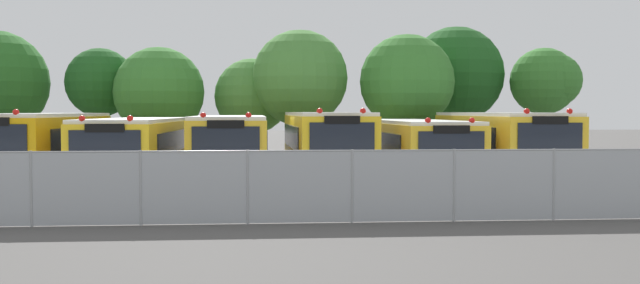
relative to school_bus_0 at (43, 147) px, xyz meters
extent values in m
plane|color=#514F4C|center=(8.07, -0.05, -1.45)|extent=(160.00, 160.00, 0.00)
cube|color=#EAA80C|center=(0.00, 0.03, -0.02)|extent=(2.60, 10.29, 2.15)
cube|color=white|center=(0.00, 0.03, 1.11)|extent=(2.55, 10.09, 0.12)
cube|color=black|center=(1.29, 0.32, 0.32)|extent=(0.08, 8.02, 0.77)
cube|color=black|center=(-1.29, 0.33, 0.32)|extent=(0.08, 8.02, 0.77)
cube|color=black|center=(0.00, 0.03, -0.45)|extent=(2.63, 10.40, 0.10)
sphere|color=red|center=(0.67, -4.97, 1.21)|extent=(0.18, 0.18, 0.18)
cylinder|color=black|center=(1.11, -3.72, -0.95)|extent=(0.29, 1.00, 1.00)
cylinder|color=black|center=(1.15, 3.36, -0.95)|extent=(0.29, 1.00, 1.00)
cylinder|color=black|center=(-1.11, 3.37, -0.95)|extent=(0.29, 1.00, 1.00)
cube|color=yellow|center=(3.29, -0.12, -0.11)|extent=(2.56, 10.77, 1.98)
cube|color=white|center=(3.29, -0.12, 0.94)|extent=(2.51, 10.55, 0.12)
cube|color=black|center=(3.20, -5.56, -0.92)|extent=(2.43, 0.20, 0.36)
cube|color=black|center=(3.20, -5.51, 0.25)|extent=(1.95, 0.09, 0.95)
cube|color=black|center=(4.51, 0.16, 0.21)|extent=(0.18, 8.37, 0.71)
cube|color=black|center=(2.09, 0.20, 0.21)|extent=(0.18, 8.37, 0.71)
cube|color=black|center=(3.29, -0.12, -0.50)|extent=(2.58, 10.87, 0.10)
sphere|color=red|center=(3.86, -5.35, 1.04)|extent=(0.18, 0.18, 0.18)
sphere|color=red|center=(2.55, -5.32, 1.04)|extent=(0.18, 0.18, 0.18)
cube|color=black|center=(3.20, -5.52, 0.78)|extent=(1.07, 0.10, 0.24)
cylinder|color=black|center=(4.27, -4.10, -0.95)|extent=(0.30, 1.00, 1.00)
cylinder|color=black|center=(2.18, -4.07, -0.95)|extent=(0.30, 1.00, 1.00)
cylinder|color=black|center=(4.40, 3.42, -0.95)|extent=(0.30, 1.00, 1.00)
cylinder|color=black|center=(2.31, 3.46, -0.95)|extent=(0.30, 1.00, 1.00)
cube|color=yellow|center=(6.43, 0.08, -0.07)|extent=(2.46, 9.06, 2.06)
cube|color=white|center=(6.43, 0.08, 1.02)|extent=(2.41, 8.88, 0.12)
cube|color=black|center=(6.46, -4.51, -0.92)|extent=(2.46, 0.17, 0.36)
cube|color=black|center=(6.46, -4.46, 0.30)|extent=(1.98, 0.07, 0.99)
cube|color=black|center=(7.65, 0.39, 0.26)|extent=(0.08, 7.06, 0.74)
cube|color=black|center=(5.20, 0.37, 0.26)|extent=(0.08, 7.06, 0.74)
cube|color=black|center=(6.43, 0.08, -0.48)|extent=(2.49, 9.15, 0.10)
sphere|color=red|center=(7.12, -4.29, 1.12)|extent=(0.18, 0.18, 0.18)
sphere|color=red|center=(5.79, -4.30, 1.12)|extent=(0.18, 0.18, 0.18)
cube|color=black|center=(6.46, -4.47, 0.86)|extent=(1.08, 0.09, 0.24)
cylinder|color=black|center=(7.51, -3.04, -0.95)|extent=(0.29, 1.00, 1.00)
cylinder|color=black|center=(5.38, -3.05, -0.95)|extent=(0.29, 1.00, 1.00)
cylinder|color=black|center=(7.48, 2.81, -0.95)|extent=(0.29, 1.00, 1.00)
cylinder|color=black|center=(5.35, 2.80, -0.95)|extent=(0.29, 1.00, 1.00)
cube|color=yellow|center=(9.78, 0.14, 0.00)|extent=(2.52, 9.54, 2.19)
cube|color=white|center=(9.78, 0.14, 1.15)|extent=(2.47, 9.34, 0.12)
cube|color=black|center=(9.86, -4.68, -0.92)|extent=(2.40, 0.20, 0.36)
cube|color=black|center=(9.86, -4.63, 0.39)|extent=(1.93, 0.09, 1.05)
cube|color=black|center=(10.97, 0.46, 0.35)|extent=(0.17, 7.41, 0.79)
cube|color=black|center=(8.58, 0.42, 0.35)|extent=(0.17, 7.41, 0.79)
cube|color=black|center=(9.78, 0.14, -0.44)|extent=(2.54, 9.63, 0.10)
sphere|color=red|center=(10.50, -4.45, 1.25)|extent=(0.18, 0.18, 0.18)
sphere|color=red|center=(9.21, -4.47, 1.25)|extent=(0.18, 0.18, 0.18)
cube|color=black|center=(9.86, -4.64, 0.99)|extent=(1.06, 0.10, 0.24)
cylinder|color=black|center=(10.87, -3.19, -0.95)|extent=(0.30, 1.00, 1.00)
cylinder|color=black|center=(8.80, -3.22, -0.95)|extent=(0.30, 1.00, 1.00)
cylinder|color=black|center=(10.76, 3.11, -0.95)|extent=(0.30, 1.00, 1.00)
cylinder|color=black|center=(8.69, 3.07, -0.95)|extent=(0.30, 1.00, 1.00)
cube|color=yellow|center=(13.00, 0.09, -0.14)|extent=(2.49, 10.11, 1.91)
cube|color=white|center=(13.00, 0.09, 0.87)|extent=(2.44, 9.91, 0.12)
cube|color=black|center=(13.04, -5.03, -0.92)|extent=(2.46, 0.18, 0.36)
cube|color=black|center=(13.04, -4.98, 0.20)|extent=(1.98, 0.08, 0.92)
cube|color=black|center=(14.23, 0.40, 0.16)|extent=(0.10, 7.87, 0.69)
cube|color=black|center=(11.78, 0.38, 0.16)|extent=(0.10, 7.87, 0.69)
cube|color=black|center=(13.00, 0.09, -0.53)|extent=(2.51, 10.21, 0.10)
sphere|color=red|center=(13.70, -4.80, 0.97)|extent=(0.18, 0.18, 0.18)
sphere|color=red|center=(12.38, -4.81, 0.97)|extent=(0.18, 0.18, 0.18)
cube|color=black|center=(13.04, -4.99, 0.71)|extent=(1.08, 0.09, 0.24)
cylinder|color=black|center=(14.10, -3.55, -0.95)|extent=(0.29, 1.00, 1.00)
cylinder|color=black|center=(11.97, -3.57, -0.95)|extent=(0.29, 1.00, 1.00)
cylinder|color=black|center=(14.04, 3.34, -0.95)|extent=(0.29, 1.00, 1.00)
cylinder|color=black|center=(11.92, 3.32, -0.95)|extent=(0.29, 1.00, 1.00)
cube|color=yellow|center=(16.07, -0.02, -0.01)|extent=(2.61, 10.32, 2.18)
cube|color=white|center=(16.07, -0.02, 1.14)|extent=(2.55, 10.11, 0.12)
cube|color=black|center=(15.94, -5.22, -0.92)|extent=(2.41, 0.22, 0.36)
cube|color=black|center=(15.95, -5.17, 0.38)|extent=(1.93, 0.11, 1.05)
cube|color=black|center=(17.28, 0.26, 0.34)|extent=(0.24, 8.01, 0.78)
cube|color=black|center=(14.88, 0.31, 0.34)|extent=(0.24, 8.01, 0.78)
cube|color=black|center=(16.07, -0.02, -0.44)|extent=(2.63, 10.42, 0.10)
sphere|color=red|center=(16.60, -5.01, 1.24)|extent=(0.18, 0.18, 0.18)
sphere|color=red|center=(15.30, -4.98, 1.24)|extent=(0.18, 0.18, 0.18)
cube|color=black|center=(15.94, -5.18, 0.98)|extent=(1.06, 0.11, 0.24)
cylinder|color=black|center=(17.02, -3.77, -0.95)|extent=(0.30, 1.01, 1.00)
cylinder|color=black|center=(14.94, -3.72, -0.95)|extent=(0.30, 1.01, 1.00)
cylinder|color=black|center=(17.19, 3.29, -0.95)|extent=(0.30, 1.01, 1.00)
cylinder|color=black|center=(15.11, 3.34, -0.95)|extent=(0.30, 1.01, 1.00)
sphere|color=#286623|center=(-4.64, 10.31, 2.71)|extent=(3.47, 3.47, 3.47)
cylinder|color=#4C3823|center=(-0.15, 10.18, -0.03)|extent=(0.30, 0.30, 2.84)
sphere|color=#1E561E|center=(-0.15, 10.18, 2.63)|extent=(3.30, 3.30, 3.30)
sphere|color=#1E561E|center=(-0.40, 10.35, 3.02)|extent=(2.20, 2.20, 2.20)
cylinder|color=#4C3823|center=(2.76, 9.18, -0.44)|extent=(0.30, 0.30, 2.01)
sphere|color=#387A2D|center=(2.76, 9.18, 2.15)|extent=(4.25, 4.25, 4.25)
sphere|color=#387A2D|center=(2.73, 9.15, 2.37)|extent=(3.17, 3.17, 3.17)
cylinder|color=#4C3823|center=(7.13, 9.71, -0.42)|extent=(0.41, 0.41, 2.06)
sphere|color=#478438|center=(7.13, 9.71, 1.98)|extent=(3.64, 3.64, 3.64)
sphere|color=#478438|center=(6.90, 10.00, 1.95)|extent=(2.56, 2.56, 2.56)
cylinder|color=#4C3823|center=(9.37, 8.40, -0.16)|extent=(0.45, 0.45, 2.58)
sphere|color=#478438|center=(9.37, 8.40, 2.81)|extent=(4.49, 4.49, 4.49)
sphere|color=#478438|center=(8.76, 8.00, 2.86)|extent=(2.77, 2.77, 2.77)
cylinder|color=#4C3823|center=(14.26, 7.55, -0.24)|extent=(0.34, 0.34, 2.42)
sphere|color=#387A2D|center=(14.26, 7.55, 2.62)|extent=(4.38, 4.38, 4.38)
sphere|color=#387A2D|center=(14.58, 7.94, 3.10)|extent=(2.42, 2.42, 2.42)
cylinder|color=#4C3823|center=(17.36, 10.53, -0.08)|extent=(0.31, 0.31, 2.73)
sphere|color=#1E561E|center=(17.36, 10.53, 3.10)|extent=(4.84, 4.84, 4.84)
sphere|color=#1E561E|center=(17.62, 10.62, 2.85)|extent=(3.85, 3.85, 3.85)
cylinder|color=#4C3823|center=(21.32, 8.96, 0.02)|extent=(0.40, 0.40, 2.94)
sphere|color=#387A2D|center=(21.32, 8.96, 2.72)|extent=(3.26, 3.26, 3.26)
sphere|color=#387A2D|center=(21.77, 8.66, 2.76)|extent=(2.60, 2.60, 2.60)
cylinder|color=#9EA0A3|center=(2.14, -8.61, -0.56)|extent=(0.07, 0.07, 1.77)
cylinder|color=#9EA0A3|center=(4.64, -8.61, -0.56)|extent=(0.07, 0.07, 1.77)
cylinder|color=#9EA0A3|center=(7.14, -8.61, -0.56)|extent=(0.07, 0.07, 1.77)
cylinder|color=#9EA0A3|center=(9.65, -8.61, -0.56)|extent=(0.07, 0.07, 1.77)
cylinder|color=#9EA0A3|center=(12.15, -8.61, -0.56)|extent=(0.07, 0.07, 1.77)
cylinder|color=#9EA0A3|center=(14.65, -8.61, -0.56)|extent=(0.07, 0.07, 1.77)
cube|color=#ADB2B7|center=(8.40, -8.61, -0.56)|extent=(22.53, 0.02, 1.73)
cylinder|color=#9EA0A3|center=(8.40, -8.61, 0.29)|extent=(22.53, 0.04, 0.04)
cone|color=#EA5914|center=(3.06, -7.04, -1.10)|extent=(0.52, 0.52, 0.69)
camera|label=1|loc=(7.39, -26.26, 1.23)|focal=41.64mm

